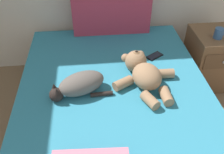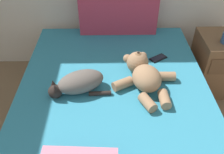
% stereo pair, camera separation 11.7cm
% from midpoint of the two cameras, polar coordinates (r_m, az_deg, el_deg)
% --- Properties ---
extents(bed, '(1.48, 2.07, 0.48)m').
position_cam_midpoint_polar(bed, '(1.93, 2.20, -9.55)').
color(bed, brown).
rests_on(bed, ground_plane).
extents(patterned_cushion, '(0.74, 0.15, 0.52)m').
position_cam_midpoint_polar(patterned_cushion, '(2.40, 2.94, 15.97)').
color(patterned_cushion, '#A5334C').
rests_on(patterned_cushion, bed).
extents(cat, '(0.44, 0.31, 0.15)m').
position_cam_midpoint_polar(cat, '(1.76, -5.96, -1.40)').
color(cat, '#59514C').
rests_on(cat, bed).
extents(teddy_bear, '(0.49, 0.57, 0.18)m').
position_cam_midpoint_polar(teddy_bear, '(1.84, 9.23, 0.61)').
color(teddy_bear, '#937051').
rests_on(teddy_bear, bed).
extents(cell_phone, '(0.16, 0.14, 0.01)m').
position_cam_midpoint_polar(cell_phone, '(2.16, 12.23, 4.28)').
color(cell_phone, black).
rests_on(cell_phone, bed).
extents(nightstand, '(0.41, 0.47, 0.57)m').
position_cam_midpoint_polar(nightstand, '(2.62, 24.39, 2.86)').
color(nightstand, brown).
rests_on(nightstand, ground_plane).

